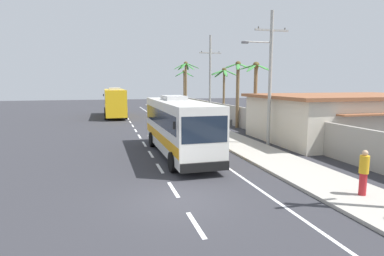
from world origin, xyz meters
name	(u,v)px	position (x,y,z in m)	size (l,w,h in m)	color
ground_plane	(180,200)	(0.00, 0.00, 0.00)	(160.00, 160.00, 0.00)	#303035
sidewalk_kerb	(239,143)	(6.80, 10.00, 0.07)	(3.20, 90.00, 0.14)	#A8A399
lane_markings	(166,137)	(2.16, 14.47, 0.00)	(3.72, 71.00, 0.01)	white
boundary_wall	(260,122)	(10.60, 14.00, 1.06)	(0.24, 60.00, 2.12)	#9E998E
coach_bus_foreground	(178,125)	(1.68, 7.66, 1.93)	(2.96, 10.67, 3.70)	silver
coach_bus_far_lane	(115,102)	(-1.53, 32.36, 2.06)	(3.02, 10.86, 3.96)	gold
motorcycle_beside_bus	(179,124)	(3.99, 17.66, 0.64)	(0.56, 1.96, 1.56)	black
pedestrian_near_kerb	(364,172)	(6.99, -1.71, 1.09)	(0.36, 0.36, 1.80)	red
pedestrian_far_walk	(212,119)	(7.61, 18.50, 0.99)	(0.36, 0.36, 1.63)	#75388E
utility_pole_mid	(269,75)	(8.66, 9.12, 5.11)	(3.51, 0.24, 9.53)	#9E9E99
utility_pole_far	(210,79)	(8.54, 22.15, 5.03)	(2.50, 0.24, 9.68)	#9E9E99
palm_nearest	(224,81)	(10.73, 23.67, 4.81)	(3.46, 3.29, 6.31)	brown
palm_second	(238,83)	(10.20, 18.34, 4.54)	(2.86, 2.69, 6.70)	brown
palm_third	(256,85)	(9.79, 13.49, 4.37)	(2.71, 2.68, 6.32)	brown
palm_fourth	(184,82)	(9.39, 37.68, 4.68)	(3.15, 3.37, 6.58)	brown
palm_farthest	(186,77)	(8.38, 32.63, 5.35)	(3.82, 3.46, 7.56)	brown
roadside_building	(346,117)	(15.93, 9.70, 1.83)	(14.09, 9.97, 3.62)	beige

